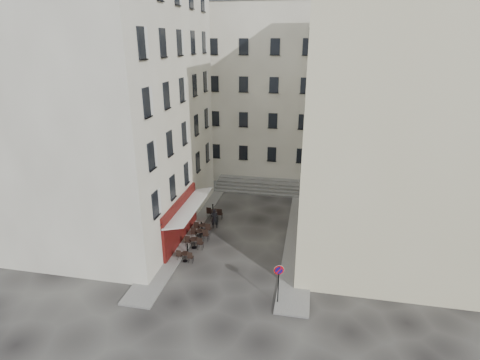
% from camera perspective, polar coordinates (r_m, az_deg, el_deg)
% --- Properties ---
extents(ground, '(90.00, 90.00, 0.00)m').
position_cam_1_polar(ground, '(27.80, -0.82, -11.03)').
color(ground, black).
rests_on(ground, ground).
extents(sidewalk_left, '(2.00, 22.00, 0.12)m').
position_cam_1_polar(sidewalk_left, '(32.21, -7.23, -6.40)').
color(sidewalk_left, slate).
rests_on(sidewalk_left, ground).
extents(sidewalk_right, '(2.00, 18.00, 0.12)m').
position_cam_1_polar(sidewalk_right, '(29.91, 8.96, -8.73)').
color(sidewalk_right, slate).
rests_on(sidewalk_right, ground).
extents(building_left, '(12.20, 16.20, 20.60)m').
position_cam_1_polar(building_left, '(30.71, -19.62, 11.42)').
color(building_left, '#BDB5A1').
rests_on(building_left, ground).
extents(building_right, '(12.20, 14.20, 18.60)m').
position_cam_1_polar(building_right, '(27.74, 22.68, 8.07)').
color(building_right, beige).
rests_on(building_right, ground).
extents(building_back, '(18.20, 10.20, 18.60)m').
position_cam_1_polar(building_back, '(42.92, 3.17, 13.44)').
color(building_back, '#BDB5A1').
rests_on(building_back, ground).
extents(cafe_storefront, '(1.74, 7.30, 3.50)m').
position_cam_1_polar(cafe_storefront, '(28.82, -8.89, -5.82)').
color(cafe_storefront, '#441009').
rests_on(cafe_storefront, ground).
extents(stone_steps, '(9.00, 3.15, 0.80)m').
position_cam_1_polar(stone_steps, '(38.76, 3.03, -0.94)').
color(stone_steps, '#5C5A58').
rests_on(stone_steps, ground).
extents(bollard_near, '(0.12, 0.12, 0.98)m').
position_cam_1_polar(bollard_near, '(27.48, -8.02, -10.37)').
color(bollard_near, black).
rests_on(bollard_near, ground).
extents(bollard_mid, '(0.12, 0.12, 0.98)m').
position_cam_1_polar(bollard_mid, '(30.38, -5.89, -7.09)').
color(bollard_mid, black).
rests_on(bollard_mid, ground).
extents(bollard_far, '(0.12, 0.12, 0.98)m').
position_cam_1_polar(bollard_far, '(33.39, -4.16, -4.38)').
color(bollard_far, black).
rests_on(bollard_far, ground).
extents(no_parking_sign, '(0.57, 0.22, 2.59)m').
position_cam_1_polar(no_parking_sign, '(22.20, 5.91, -14.50)').
color(no_parking_sign, black).
rests_on(no_parking_sign, ground).
extents(bistro_table_a, '(1.21, 0.57, 0.85)m').
position_cam_1_polar(bistro_table_a, '(26.87, -8.36, -11.40)').
color(bistro_table_a, black).
rests_on(bistro_table_a, ground).
extents(bistro_table_b, '(1.39, 0.65, 0.98)m').
position_cam_1_polar(bistro_table_b, '(28.32, -6.98, -9.38)').
color(bistro_table_b, black).
rests_on(bistro_table_b, ground).
extents(bistro_table_c, '(1.40, 0.66, 0.99)m').
position_cam_1_polar(bistro_table_c, '(29.38, -6.08, -8.17)').
color(bistro_table_c, black).
rests_on(bistro_table_c, ground).
extents(bistro_table_d, '(1.39, 0.65, 0.98)m').
position_cam_1_polar(bistro_table_d, '(30.24, -5.70, -7.28)').
color(bistro_table_d, black).
rests_on(bistro_table_d, ground).
extents(bistro_table_e, '(1.41, 0.66, 0.99)m').
position_cam_1_polar(bistro_table_e, '(32.59, -3.87, -5.06)').
color(bistro_table_e, black).
rests_on(bistro_table_e, ground).
extents(pedestrian, '(0.73, 0.61, 1.71)m').
position_cam_1_polar(pedestrian, '(30.87, -3.90, -5.88)').
color(pedestrian, black).
rests_on(pedestrian, ground).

